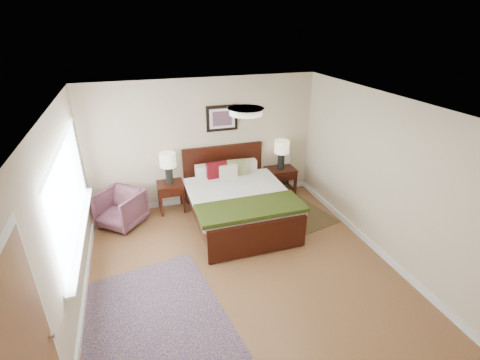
{
  "coord_description": "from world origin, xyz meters",
  "views": [
    {
      "loc": [
        -1.31,
        -3.88,
        3.47
      ],
      "look_at": [
        0.26,
        1.05,
        1.05
      ],
      "focal_mm": 26.0,
      "sensor_mm": 36.0,
      "label": 1
    }
  ],
  "objects_px": {
    "lamp_left": "(168,163)",
    "rug_persian": "(156,327)",
    "nightstand_left": "(171,189)",
    "nightstand_right": "(280,178)",
    "lamp_right": "(282,150)",
    "bed": "(238,196)",
    "armchair": "(120,209)"
  },
  "relations": [
    {
      "from": "bed",
      "to": "nightstand_right",
      "type": "xyz_separation_m",
      "value": [
        1.2,
        0.81,
        -0.16
      ]
    },
    {
      "from": "nightstand_right",
      "to": "lamp_right",
      "type": "relative_size",
      "value": 0.98
    },
    {
      "from": "bed",
      "to": "rug_persian",
      "type": "relative_size",
      "value": 0.88
    },
    {
      "from": "rug_persian",
      "to": "nightstand_right",
      "type": "bearing_deg",
      "value": 35.12
    },
    {
      "from": "rug_persian",
      "to": "lamp_left",
      "type": "bearing_deg",
      "value": 69.1
    },
    {
      "from": "lamp_left",
      "to": "rug_persian",
      "type": "bearing_deg",
      "value": -101.49
    },
    {
      "from": "bed",
      "to": "nightstand_right",
      "type": "relative_size",
      "value": 3.57
    },
    {
      "from": "nightstand_right",
      "to": "lamp_left",
      "type": "xyz_separation_m",
      "value": [
        -2.32,
        0.01,
        0.63
      ]
    },
    {
      "from": "nightstand_right",
      "to": "armchair",
      "type": "height_order",
      "value": "armchair"
    },
    {
      "from": "nightstand_left",
      "to": "lamp_left",
      "type": "distance_m",
      "value": 0.54
    },
    {
      "from": "lamp_left",
      "to": "nightstand_left",
      "type": "bearing_deg",
      "value": -90.0
    },
    {
      "from": "lamp_left",
      "to": "lamp_right",
      "type": "height_order",
      "value": "lamp_right"
    },
    {
      "from": "bed",
      "to": "nightstand_right",
      "type": "distance_m",
      "value": 1.46
    },
    {
      "from": "lamp_right",
      "to": "bed",
      "type": "bearing_deg",
      "value": -145.63
    },
    {
      "from": "bed",
      "to": "nightstand_left",
      "type": "bearing_deg",
      "value": 144.35
    },
    {
      "from": "bed",
      "to": "nightstand_right",
      "type": "bearing_deg",
      "value": 33.9
    },
    {
      "from": "rug_persian",
      "to": "bed",
      "type": "bearing_deg",
      "value": 40.89
    },
    {
      "from": "bed",
      "to": "lamp_left",
      "type": "distance_m",
      "value": 1.46
    },
    {
      "from": "nightstand_right",
      "to": "rug_persian",
      "type": "xyz_separation_m",
      "value": [
        -2.9,
        -2.85,
        -0.36
      ]
    },
    {
      "from": "bed",
      "to": "lamp_right",
      "type": "height_order",
      "value": "lamp_right"
    },
    {
      "from": "nightstand_right",
      "to": "rug_persian",
      "type": "relative_size",
      "value": 0.25
    },
    {
      "from": "nightstand_left",
      "to": "lamp_right",
      "type": "height_order",
      "value": "lamp_right"
    },
    {
      "from": "bed",
      "to": "rug_persian",
      "type": "height_order",
      "value": "bed"
    },
    {
      "from": "armchair",
      "to": "bed",
      "type": "bearing_deg",
      "value": 26.55
    },
    {
      "from": "bed",
      "to": "lamp_right",
      "type": "relative_size",
      "value": 3.5
    },
    {
      "from": "lamp_left",
      "to": "lamp_right",
      "type": "relative_size",
      "value": 1.0
    },
    {
      "from": "bed",
      "to": "armchair",
      "type": "xyz_separation_m",
      "value": [
        -2.06,
        0.55,
        -0.2
      ]
    },
    {
      "from": "armchair",
      "to": "rug_persian",
      "type": "distance_m",
      "value": 2.64
    },
    {
      "from": "bed",
      "to": "nightstand_left",
      "type": "height_order",
      "value": "bed"
    },
    {
      "from": "nightstand_left",
      "to": "nightstand_right",
      "type": "relative_size",
      "value": 0.98
    },
    {
      "from": "lamp_right",
      "to": "rug_persian",
      "type": "height_order",
      "value": "lamp_right"
    },
    {
      "from": "lamp_right",
      "to": "armchair",
      "type": "bearing_deg",
      "value": -175.27
    }
  ]
}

